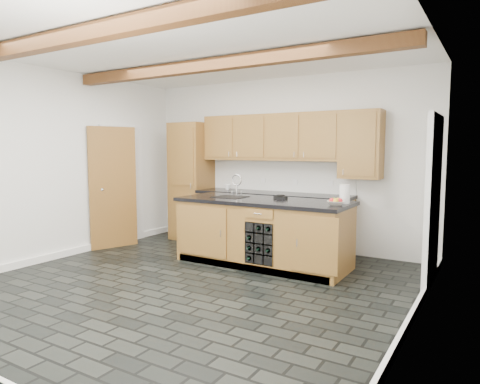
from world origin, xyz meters
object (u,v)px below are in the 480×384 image
object	(u,v)px
island	(263,232)
paper_towel	(345,194)
kitchen_scale	(281,197)
fruit_bowl	(336,203)

from	to	relation	value
island	paper_towel	size ratio (longest dim) A/B	10.15
island	kitchen_scale	xyz separation A→B (m)	(0.17, 0.21, 0.49)
fruit_bowl	island	bearing A→B (deg)	176.85
kitchen_scale	fruit_bowl	distance (m)	0.94
island	fruit_bowl	world-z (taller)	fruit_bowl
fruit_bowl	paper_towel	bearing A→B (deg)	79.89
fruit_bowl	kitchen_scale	bearing A→B (deg)	163.56
fruit_bowl	paper_towel	size ratio (longest dim) A/B	0.91
kitchen_scale	paper_towel	world-z (taller)	paper_towel
kitchen_scale	fruit_bowl	world-z (taller)	same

